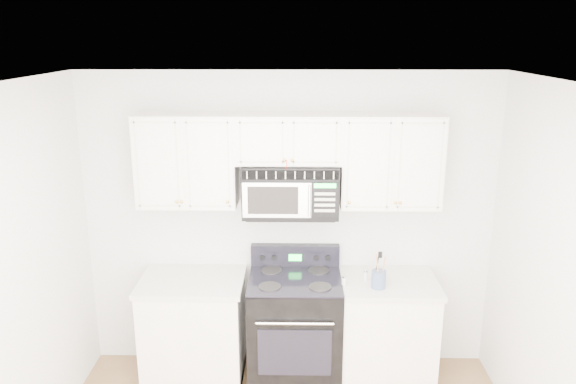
{
  "coord_description": "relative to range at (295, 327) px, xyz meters",
  "views": [
    {
      "loc": [
        0.07,
        -2.82,
        2.88
      ],
      "look_at": [
        0.0,
        1.3,
        1.71
      ],
      "focal_mm": 35.0,
      "sensor_mm": 36.0,
      "label": 1
    }
  ],
  "objects": [
    {
      "name": "base_cabinet_left",
      "position": [
        -0.86,
        0.01,
        -0.06
      ],
      "size": [
        0.86,
        0.65,
        0.92
      ],
      "color": "white",
      "rests_on": "ground"
    },
    {
      "name": "shaker_pepper",
      "position": [
        0.58,
        0.01,
        0.48
      ],
      "size": [
        0.04,
        0.04,
        0.09
      ],
      "color": "silver",
      "rests_on": "base_cabinet_right"
    },
    {
      "name": "upper_cabinets",
      "position": [
        -0.06,
        0.16,
        1.45
      ],
      "size": [
        2.44,
        0.37,
        0.75
      ],
      "color": "white",
      "rests_on": "ground"
    },
    {
      "name": "room",
      "position": [
        -0.06,
        -1.43,
        0.82
      ],
      "size": [
        3.51,
        3.51,
        2.61
      ],
      "color": "#856141",
      "rests_on": "ground"
    },
    {
      "name": "shaker_salt",
      "position": [
        0.39,
        -0.11,
        0.48
      ],
      "size": [
        0.04,
        0.04,
        0.09
      ],
      "color": "silver",
      "rests_on": "base_cabinet_right"
    },
    {
      "name": "utensil_crock",
      "position": [
        0.67,
        -0.13,
        0.51
      ],
      "size": [
        0.12,
        0.12,
        0.31
      ],
      "color": "#3E5574",
      "rests_on": "base_cabinet_right"
    },
    {
      "name": "base_cabinet_right",
      "position": [
        0.74,
        0.01,
        -0.06
      ],
      "size": [
        0.86,
        0.65,
        0.92
      ],
      "color": "white",
      "rests_on": "ground"
    },
    {
      "name": "range",
      "position": [
        0.0,
        0.0,
        0.0
      ],
      "size": [
        0.76,
        0.7,
        1.12
      ],
      "color": "black",
      "rests_on": "ground"
    },
    {
      "name": "microwave",
      "position": [
        -0.04,
        0.12,
        1.18
      ],
      "size": [
        0.77,
        0.43,
        0.42
      ],
      "color": "black",
      "rests_on": "ground"
    }
  ]
}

